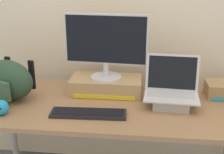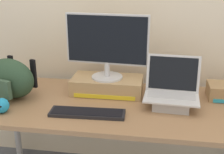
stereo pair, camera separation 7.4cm
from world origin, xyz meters
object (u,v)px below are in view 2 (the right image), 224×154
at_px(toner_box_yellow, 107,85).
at_px(external_keyboard, 87,113).
at_px(desktop_monitor, 107,45).
at_px(open_laptop, 171,96).
at_px(messenger_backpack, 10,78).
at_px(coffee_mug, 166,82).
at_px(plush_toy, 2,106).

distance_m(toner_box_yellow, external_keyboard, 0.36).
bearing_deg(desktop_monitor, open_laptop, -14.61).
height_order(desktop_monitor, messenger_backpack, desktop_monitor).
distance_m(toner_box_yellow, desktop_monitor, 0.29).
xyz_separation_m(desktop_monitor, external_keyboard, (-0.06, -0.35, -0.33)).
relative_size(open_laptop, messenger_backpack, 0.83).
height_order(desktop_monitor, coffee_mug, desktop_monitor).
height_order(desktop_monitor, open_laptop, desktop_monitor).
height_order(external_keyboard, plush_toy, plush_toy).
bearing_deg(desktop_monitor, coffee_mug, 23.25).
bearing_deg(open_laptop, toner_box_yellow, 164.47).
relative_size(desktop_monitor, plush_toy, 6.11).
distance_m(open_laptop, plush_toy, 1.05).
distance_m(external_keyboard, plush_toy, 0.52).
bearing_deg(desktop_monitor, external_keyboard, -95.51).
xyz_separation_m(desktop_monitor, messenger_backpack, (-0.63, -0.17, -0.21)).
xyz_separation_m(open_laptop, coffee_mug, (-0.03, 0.29, -0.01)).
xyz_separation_m(external_keyboard, plush_toy, (-0.52, -0.05, 0.03)).
height_order(coffee_mug, plush_toy, coffee_mug).
distance_m(toner_box_yellow, coffee_mug, 0.43).
height_order(messenger_backpack, plush_toy, messenger_backpack).
distance_m(open_laptop, external_keyboard, 0.54).
bearing_deg(messenger_backpack, coffee_mug, 35.99).
distance_m(desktop_monitor, plush_toy, 0.77).
relative_size(toner_box_yellow, open_laptop, 1.39).
xyz_separation_m(toner_box_yellow, coffee_mug, (0.41, 0.14, -0.01)).
distance_m(external_keyboard, coffee_mug, 0.68).
relative_size(external_keyboard, plush_toy, 4.97).
xyz_separation_m(toner_box_yellow, desktop_monitor, (-0.00, -0.00, 0.29)).
relative_size(messenger_backpack, coffee_mug, 3.50).
bearing_deg(open_laptop, coffee_mug, 99.50).
xyz_separation_m(external_keyboard, coffee_mug, (0.47, 0.49, 0.04)).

